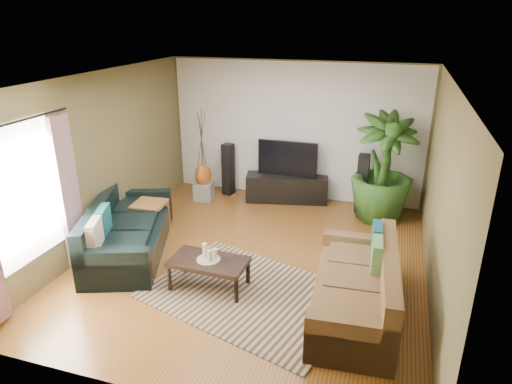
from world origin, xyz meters
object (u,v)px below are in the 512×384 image
at_px(sofa_right, 355,283).
at_px(tv_stand, 287,188).
at_px(television, 288,159).
at_px(vase, 203,175).
at_px(pedestal, 204,191).
at_px(side_table, 150,217).
at_px(speaker_left, 228,169).
at_px(coffee_table, 209,273).
at_px(speaker_right, 362,183).
at_px(potted_plant, 383,168).
at_px(sofa_left, 129,226).

height_order(sofa_right, tv_stand, sofa_right).
height_order(television, vase, television).
bearing_deg(sofa_right, pedestal, -135.26).
height_order(tv_stand, side_table, side_table).
distance_m(pedestal, side_table, 1.65).
distance_m(tv_stand, vase, 1.68).
distance_m(speaker_left, pedestal, 0.67).
xyz_separation_m(sofa_right, vase, (-3.26, 2.89, 0.09)).
bearing_deg(tv_stand, speaker_left, 168.24).
distance_m(coffee_table, speaker_right, 3.68).
relative_size(speaker_left, potted_plant, 0.55).
bearing_deg(speaker_left, potted_plant, 6.48).
bearing_deg(sofa_left, speaker_left, -32.46).
height_order(coffee_table, vase, vase).
bearing_deg(sofa_right, tv_stand, -157.21).
bearing_deg(tv_stand, vase, -176.37).
xyz_separation_m(television, speaker_right, (1.45, -0.10, -0.32)).
relative_size(speaker_right, vase, 2.46).
bearing_deg(vase, pedestal, 0.00).
relative_size(sofa_left, tv_stand, 1.47).
bearing_deg(vase, sofa_right, -41.57).
xyz_separation_m(tv_stand, television, (0.00, 0.00, 0.61)).
distance_m(tv_stand, speaker_right, 1.49).
relative_size(television, side_table, 2.16).
height_order(sofa_right, television, television).
bearing_deg(television, pedestal, -164.61).
xyz_separation_m(tv_stand, speaker_left, (-1.23, 0.00, 0.27)).
xyz_separation_m(sofa_right, side_table, (-3.54, 1.26, -0.15)).
distance_m(coffee_table, vase, 3.20).
bearing_deg(vase, coffee_table, -65.33).
distance_m(potted_plant, pedestal, 3.49).
bearing_deg(television, side_table, -132.29).
xyz_separation_m(tv_stand, vase, (-1.60, -0.44, 0.25)).
bearing_deg(vase, potted_plant, 1.59).
height_order(sofa_left, speaker_left, speaker_left).
xyz_separation_m(sofa_left, vase, (0.25, 2.31, 0.09)).
height_order(sofa_left, potted_plant, potted_plant).
height_order(sofa_left, vase, sofa_left).
height_order(pedestal, side_table, side_table).
relative_size(sofa_right, speaker_right, 1.91).
distance_m(sofa_left, tv_stand, 3.31).
bearing_deg(speaker_left, pedestal, -116.76).
distance_m(tv_stand, side_table, 2.79).
relative_size(sofa_right, television, 1.82).
bearing_deg(speaker_left, sofa_left, -89.59).
height_order(vase, side_table, vase).
relative_size(television, potted_plant, 0.60).
bearing_deg(pedestal, television, 15.39).
bearing_deg(speaker_right, vase, -171.31).
xyz_separation_m(potted_plant, pedestal, (-3.40, -0.09, -0.79)).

